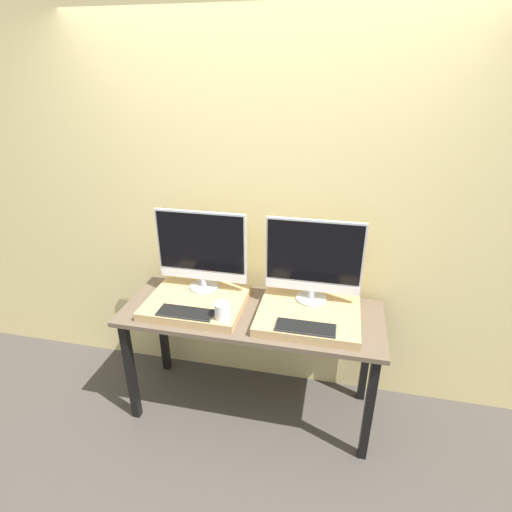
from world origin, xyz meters
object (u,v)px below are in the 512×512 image
(monitor_left, at_px, (201,249))
(keyboard_left, at_px, (186,312))
(mug, at_px, (222,311))
(monitor_right, at_px, (314,259))
(keyboard_right, at_px, (306,327))

(monitor_left, height_order, keyboard_left, monitor_left)
(keyboard_left, xyz_separation_m, mug, (0.23, -0.00, 0.04))
(keyboard_left, relative_size, mug, 3.40)
(monitor_left, relative_size, keyboard_left, 1.74)
(monitor_left, distance_m, mug, 0.46)
(mug, height_order, monitor_right, monitor_right)
(monitor_left, relative_size, monitor_right, 1.00)
(monitor_left, distance_m, keyboard_right, 0.83)
(mug, xyz_separation_m, monitor_right, (0.48, 0.33, 0.23))
(monitor_left, distance_m, monitor_right, 0.71)
(monitor_right, distance_m, keyboard_right, 0.42)
(mug, xyz_separation_m, keyboard_right, (0.48, 0.00, -0.04))
(mug, bearing_deg, keyboard_right, 0.00)
(monitor_right, relative_size, keyboard_right, 1.74)
(keyboard_left, xyz_separation_m, keyboard_right, (0.71, 0.00, 0.00))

